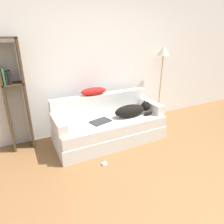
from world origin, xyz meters
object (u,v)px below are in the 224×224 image
object	(u,v)px
couch	(110,129)
floor_lamp	(163,60)
bookshelf	(14,92)
power_adapter	(104,164)
dog	(133,110)
throw_pillow	(94,91)
laptop	(100,121)

from	to	relation	value
couch	floor_lamp	xyz separation A→B (m)	(1.38, 0.36, 1.08)
bookshelf	power_adapter	size ratio (longest dim) A/B	24.98
couch	dog	size ratio (longest dim) A/B	2.65
throw_pillow	couch	bearing A→B (deg)	-68.61
bookshelf	floor_lamp	world-z (taller)	bookshelf
bookshelf	power_adapter	world-z (taller)	bookshelf
couch	laptop	world-z (taller)	laptop
laptop	throw_pillow	xyz separation A→B (m)	(0.06, 0.42, 0.41)
power_adapter	bookshelf	bearing A→B (deg)	132.88
couch	throw_pillow	xyz separation A→B (m)	(-0.14, 0.35, 0.63)
couch	power_adapter	distance (m)	0.76
floor_lamp	power_adapter	xyz separation A→B (m)	(-1.77, -0.98, -1.28)
dog	power_adapter	world-z (taller)	dog
dog	floor_lamp	distance (m)	1.30
dog	power_adapter	xyz separation A→B (m)	(-0.81, -0.54, -0.52)
laptop	power_adapter	world-z (taller)	laptop
dog	power_adapter	size ratio (longest dim) A/B	10.16
couch	power_adapter	world-z (taller)	couch
couch	bookshelf	xyz separation A→B (m)	(-1.40, 0.46, 0.75)
floor_lamp	power_adapter	distance (m)	2.40
dog	bookshelf	bearing A→B (deg)	163.33
throw_pillow	power_adapter	size ratio (longest dim) A/B	6.73
couch	bookshelf	bearing A→B (deg)	161.72
couch	floor_lamp	world-z (taller)	floor_lamp
couch	laptop	bearing A→B (deg)	-161.73
power_adapter	floor_lamp	bearing A→B (deg)	29.02
laptop	couch	bearing A→B (deg)	3.79
couch	power_adapter	xyz separation A→B (m)	(-0.39, -0.62, -0.20)
couch	dog	world-z (taller)	dog
throw_pillow	bookshelf	world-z (taller)	bookshelf
laptop	bookshelf	world-z (taller)	bookshelf
power_adapter	throw_pillow	bearing A→B (deg)	75.25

